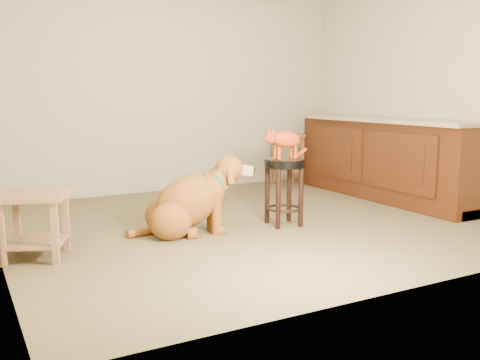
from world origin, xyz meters
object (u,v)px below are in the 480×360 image
side_table (35,215)px  tabby_kitten (283,140)px  padded_stool (284,178)px  wood_stool (287,158)px  golden_retriever (189,203)px

side_table → tabby_kitten: bearing=-0.5°
padded_stool → wood_stool: 2.22m
padded_stool → tabby_kitten: tabby_kitten is taller
wood_stool → tabby_kitten: size_ratio=1.36×
wood_stool → side_table: bearing=-152.0°
padded_stool → side_table: bearing=179.5°
tabby_kitten → padded_stool: bearing=-5.7°
padded_stool → wood_stool: bearing=55.9°
padded_stool → wood_stool: size_ratio=0.90×
side_table → wood_stool: bearing=28.0°
golden_retriever → tabby_kitten: bearing=3.0°
wood_stool → tabby_kitten: tabby_kitten is taller
wood_stool → side_table: size_ratio=1.11×
wood_stool → padded_stool: bearing=-124.1°
padded_stool → tabby_kitten: size_ratio=1.23×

